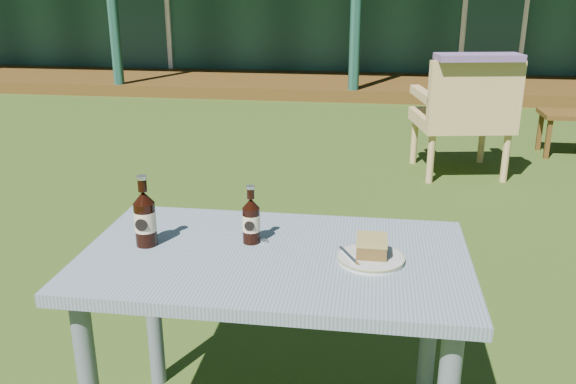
% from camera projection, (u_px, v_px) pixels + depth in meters
% --- Properties ---
extents(ground, '(80.00, 80.00, 0.00)m').
position_uv_depth(ground, '(319.00, 251.00, 3.62)').
color(ground, '#334916').
extents(cafe_table, '(1.20, 0.70, 0.72)m').
position_uv_depth(cafe_table, '(275.00, 283.00, 1.92)').
color(cafe_table, slate).
rests_on(cafe_table, ground).
extents(plate, '(0.20, 0.20, 0.01)m').
position_uv_depth(plate, '(371.00, 258.00, 1.84)').
color(plate, silver).
rests_on(plate, cafe_table).
extents(cake_slice, '(0.09, 0.09, 0.06)m').
position_uv_depth(cake_slice, '(372.00, 246.00, 1.84)').
color(cake_slice, brown).
rests_on(cake_slice, plate).
extents(fork, '(0.07, 0.13, 0.00)m').
position_uv_depth(fork, '(349.00, 256.00, 1.84)').
color(fork, silver).
rests_on(fork, plate).
extents(cola_bottle_near, '(0.06, 0.06, 0.19)m').
position_uv_depth(cola_bottle_near, '(251.00, 220.00, 1.95)').
color(cola_bottle_near, black).
rests_on(cola_bottle_near, cafe_table).
extents(cola_bottle_far, '(0.07, 0.07, 0.23)m').
position_uv_depth(cola_bottle_far, '(145.00, 218.00, 1.92)').
color(cola_bottle_far, black).
rests_on(cola_bottle_far, cafe_table).
extents(bottle_cap, '(0.03, 0.03, 0.01)m').
position_uv_depth(bottle_cap, '(263.00, 241.00, 1.97)').
color(bottle_cap, silver).
rests_on(bottle_cap, cafe_table).
extents(armchair_left, '(0.82, 0.78, 0.96)m').
position_uv_depth(armchair_left, '(465.00, 111.00, 4.86)').
color(armchair_left, tan).
rests_on(armchair_left, ground).
extents(floral_throw, '(0.66, 0.34, 0.05)m').
position_uv_depth(floral_throw, '(479.00, 57.00, 4.54)').
color(floral_throw, slate).
rests_on(floral_throw, armchair_left).
extents(side_table, '(0.60, 0.40, 0.40)m').
position_uv_depth(side_table, '(575.00, 119.00, 5.51)').
color(side_table, '#503413').
rests_on(side_table, ground).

